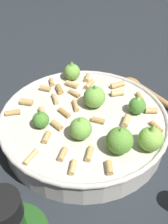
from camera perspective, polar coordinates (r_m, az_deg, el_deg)
The scene contains 3 objects.
ground_plane at distance 0.57m, azimuth 0.00°, elevation -4.92°, with size 2.40×2.40×0.00m, color #23282D.
cooking_pan at distance 0.54m, azimuth 0.25°, elevation -2.42°, with size 0.35×0.35×0.11m.
wooden_spoon at distance 0.69m, azimuth 15.03°, elevation 3.52°, with size 0.04×0.24×0.02m.
Camera 1 is at (0.22, 0.34, 0.40)m, focal length 41.40 mm.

